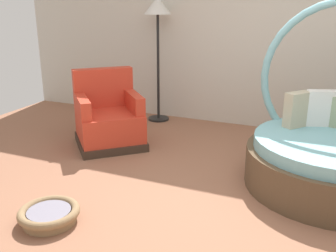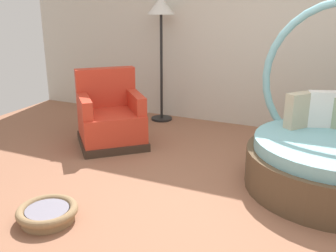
# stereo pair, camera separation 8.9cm
# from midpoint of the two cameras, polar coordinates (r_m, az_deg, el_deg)

# --- Properties ---
(ground_plane) EXTENTS (8.00, 8.00, 0.02)m
(ground_plane) POSITION_cam_midpoint_polar(r_m,az_deg,el_deg) (3.75, 7.78, -10.47)
(ground_plane) COLOR #936047
(back_wall) EXTENTS (8.00, 0.12, 3.10)m
(back_wall) POSITION_cam_midpoint_polar(r_m,az_deg,el_deg) (5.61, 15.90, 15.11)
(back_wall) COLOR beige
(back_wall) RESTS_ON ground_plane
(round_daybed) EXTENTS (1.67, 1.67, 1.81)m
(round_daybed) POSITION_cam_midpoint_polar(r_m,az_deg,el_deg) (4.14, 23.99, -3.47)
(round_daybed) COLOR brown
(round_daybed) RESTS_ON ground_plane
(red_armchair) EXTENTS (1.13, 1.13, 0.94)m
(red_armchair) POSITION_cam_midpoint_polar(r_m,az_deg,el_deg) (4.97, -7.97, 1.04)
(red_armchair) COLOR #38281E
(red_armchair) RESTS_ON ground_plane
(pet_basket) EXTENTS (0.51, 0.51, 0.13)m
(pet_basket) POSITION_cam_midpoint_polar(r_m,az_deg,el_deg) (3.46, -16.61, -12.18)
(pet_basket) COLOR #8E704C
(pet_basket) RESTS_ON ground_plane
(floor_lamp) EXTENTS (0.40, 0.40, 1.82)m
(floor_lamp) POSITION_cam_midpoint_polar(r_m,az_deg,el_deg) (5.77, -0.56, 15.67)
(floor_lamp) COLOR black
(floor_lamp) RESTS_ON ground_plane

